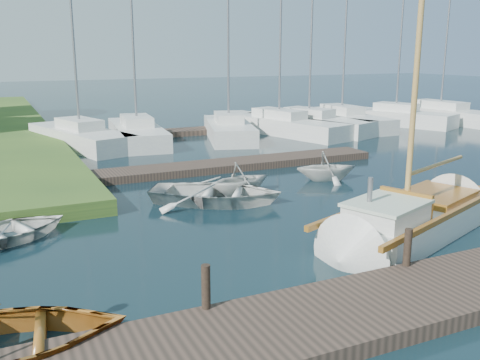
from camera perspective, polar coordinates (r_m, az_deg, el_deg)
name	(u,v)px	position (r m, az deg, el deg)	size (l,w,h in m)	color
ground	(240,221)	(15.07, 0.00, -4.44)	(160.00, 160.00, 0.00)	black
near_dock	(380,306)	(10.30, 14.71, -12.86)	(18.00, 2.20, 0.30)	#2F261F
far_dock	(216,166)	(21.57, -2.53, 1.48)	(14.00, 1.60, 0.30)	#2F261F
pontoon	(276,126)	(33.45, 3.87, 5.78)	(30.00, 1.60, 0.30)	#2F261F
mooring_post_1	(206,287)	(9.43, -3.66, -11.29)	(0.16, 0.16, 0.80)	black
mooring_post_2	(408,247)	(11.70, 17.44, -6.86)	(0.16, 0.16, 0.80)	black
sailboat	(412,223)	(14.57, 17.83, -4.34)	(7.38, 4.37, 9.83)	silver
tender_a	(3,228)	(14.71, -23.96, -4.72)	(2.34, 3.27, 0.68)	silver
tender_b	(240,177)	(17.77, -0.01, 0.36)	(1.96, 2.28, 1.20)	silver
tender_c	(216,190)	(16.78, -2.60, -1.06)	(2.95, 4.13, 0.86)	silver
tender_d	(326,164)	(20.01, 9.20, 1.65)	(1.93, 2.23, 1.18)	silver
marina_boat_0	(80,136)	(27.94, -16.69, 4.56)	(4.31, 8.06, 9.87)	silver
marina_boat_1	(137,132)	(28.53, -10.92, 5.09)	(2.99, 7.69, 11.28)	silver
marina_boat_2	(229,128)	(29.41, -1.22, 5.58)	(4.18, 7.33, 10.96)	silver
marina_boat_3	(279,123)	(31.35, 4.18, 6.04)	(4.63, 9.51, 12.38)	silver
marina_boat_4	(309,122)	(32.16, 7.35, 6.16)	(4.95, 8.40, 11.76)	silver
marina_boat_5	(342,119)	(34.21, 10.79, 6.46)	(2.21, 8.14, 11.04)	silver
marina_boat_6	(396,116)	(36.44, 16.27, 6.59)	(5.06, 7.70, 11.14)	silver
marina_boat_7	(440,113)	(39.05, 20.57, 6.70)	(3.09, 10.25, 12.57)	silver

